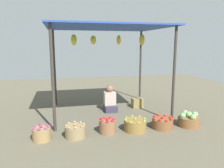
% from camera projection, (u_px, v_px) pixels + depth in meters
% --- Properties ---
extents(ground_plane, '(14.00, 14.00, 0.00)m').
position_uv_depth(ground_plane, '(107.00, 111.00, 6.53)').
color(ground_plane, brown).
extents(market_stall_structure, '(3.28, 2.67, 2.48)m').
position_uv_depth(market_stall_structure, '(107.00, 33.00, 6.12)').
color(market_stall_structure, '#38332D').
rests_on(market_stall_structure, ground).
extents(vendor_person, '(0.36, 0.44, 0.78)m').
position_uv_depth(vendor_person, '(110.00, 101.00, 6.55)').
color(vendor_person, '#383147').
rests_on(vendor_person, ground).
extents(basket_purple_onions, '(0.38, 0.38, 0.33)m').
position_uv_depth(basket_purple_onions, '(42.00, 133.00, 4.55)').
color(basket_purple_onions, '#99794B').
rests_on(basket_purple_onions, ground).
extents(basket_potatoes, '(0.44, 0.44, 0.31)m').
position_uv_depth(basket_potatoes, '(75.00, 131.00, 4.70)').
color(basket_potatoes, '#8E7851').
rests_on(basket_potatoes, ground).
extents(basket_red_apples, '(0.38, 0.38, 0.35)m').
position_uv_depth(basket_red_apples, '(107.00, 126.00, 4.93)').
color(basket_red_apples, brown).
rests_on(basket_red_apples, ground).
extents(basket_limes, '(0.52, 0.52, 0.30)m').
position_uv_depth(basket_limes, '(135.00, 125.00, 5.06)').
color(basket_limes, olive).
rests_on(basket_limes, ground).
extents(basket_red_tomatoes, '(0.50, 0.50, 0.30)m').
position_uv_depth(basket_red_tomatoes, '(162.00, 123.00, 5.21)').
color(basket_red_tomatoes, brown).
rests_on(basket_red_tomatoes, ground).
extents(basket_cabbages, '(0.52, 0.52, 0.37)m').
position_uv_depth(basket_cabbages, '(189.00, 120.00, 5.35)').
color(basket_cabbages, brown).
rests_on(basket_cabbages, ground).
extents(wooden_crate_near_vendor, '(0.34, 0.28, 0.30)m').
position_uv_depth(wooden_crate_near_vendor, '(137.00, 103.00, 6.94)').
color(wooden_crate_near_vendor, olive).
rests_on(wooden_crate_near_vendor, ground).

